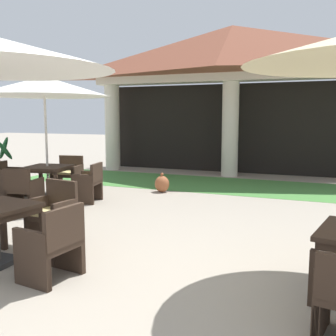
{
  "coord_description": "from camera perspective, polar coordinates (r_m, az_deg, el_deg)",
  "views": [
    {
      "loc": [
        2.64,
        -3.56,
        1.84
      ],
      "look_at": [
        0.22,
        2.49,
        0.97
      ],
      "focal_mm": 41.42,
      "sensor_mm": 36.0,
      "label": 1
    }
  ],
  "objects": [
    {
      "name": "patio_table_mid_right",
      "position": [
        8.89,
        -17.3,
        -0.4
      ],
      "size": [
        1.02,
        1.02,
        0.76
      ],
      "rotation": [
        0.0,
        0.0,
        0.18
      ],
      "color": "#38281E",
      "rests_on": "ground"
    },
    {
      "name": "potted_palm_left_edge",
      "position": [
        9.6,
        -23.45,
        -2.05
      ],
      "size": [
        0.54,
        0.54,
        1.4
      ],
      "color": "#47423D",
      "rests_on": "ground"
    },
    {
      "name": "background_pavilion",
      "position": [
        12.19,
        9.43,
        15.05
      ],
      "size": [
        9.41,
        2.71,
        4.49
      ],
      "color": "beige",
      "rests_on": "ground"
    },
    {
      "name": "patio_chair_mid_left_east",
      "position": [
        4.64,
        -16.62,
        -10.81
      ],
      "size": [
        0.58,
        0.66,
        0.86
      ],
      "rotation": [
        0.0,
        0.0,
        1.45
      ],
      "color": "#38281E",
      "rests_on": "ground"
    },
    {
      "name": "patio_chair_mid_right_south",
      "position": [
        8.11,
        -20.48,
        -3.11
      ],
      "size": [
        0.65,
        0.63,
        0.84
      ],
      "rotation": [
        0.0,
        0.0,
        0.18
      ],
      "color": "#38281E",
      "rests_on": "ground"
    },
    {
      "name": "patio_chair_mid_right_west",
      "position": [
        9.42,
        -22.33,
        -1.71
      ],
      "size": [
        0.66,
        0.65,
        0.83
      ],
      "rotation": [
        0.0,
        0.0,
        -1.39
      ],
      "color": "#38281E",
      "rests_on": "ground"
    },
    {
      "name": "patio_chair_mid_left_north",
      "position": [
        5.91,
        -16.51,
        -6.63
      ],
      "size": [
        0.66,
        0.57,
        0.9
      ],
      "rotation": [
        0.0,
        0.0,
        -3.27
      ],
      "color": "#38281E",
      "rests_on": "ground"
    },
    {
      "name": "patio_chair_mid_right_east",
      "position": [
        8.51,
        -11.58,
        -2.21
      ],
      "size": [
        0.58,
        0.65,
        0.84
      ],
      "rotation": [
        0.0,
        0.0,
        -4.53
      ],
      "color": "#38281E",
      "rests_on": "ground"
    },
    {
      "name": "ground_plane",
      "position": [
        4.8,
        -14.1,
        -15.15
      ],
      "size": [
        60.0,
        60.0,
        0.0
      ],
      "primitive_type": "plane",
      "color": "#9E9384"
    },
    {
      "name": "patio_chair_mid_right_north",
      "position": [
        9.76,
        -14.54,
        -0.98
      ],
      "size": [
        0.72,
        0.66,
        0.87
      ],
      "rotation": [
        0.0,
        0.0,
        -2.96
      ],
      "color": "#38281E",
      "rests_on": "ground"
    },
    {
      "name": "patio_umbrella_mid_right",
      "position": [
        8.83,
        -17.77,
        11.24
      ],
      "size": [
        2.8,
        2.8,
        2.74
      ],
      "color": "#2D2D2D",
      "rests_on": "ground"
    },
    {
      "name": "terracotta_urn",
      "position": [
        9.44,
        -0.89,
        -2.35
      ],
      "size": [
        0.35,
        0.35,
        0.48
      ],
      "color": "#9E5633",
      "rests_on": "ground"
    },
    {
      "name": "lawn_strip",
      "position": [
        10.56,
        6.98,
        -2.43
      ],
      "size": [
        11.21,
        2.54,
        0.01
      ],
      "primitive_type": "cube",
      "color": "#47843D",
      "rests_on": "ground"
    }
  ]
}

